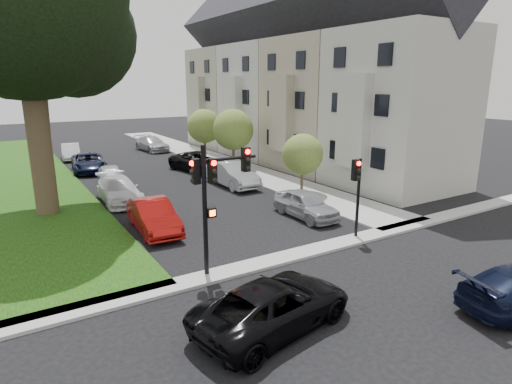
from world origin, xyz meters
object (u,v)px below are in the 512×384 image
small_tree_b (233,130)px  car_parked_0 (306,204)px  car_parked_4 (152,144)px  small_tree_a (303,154)px  traffic_signal_secondary (357,184)px  car_parked_9 (71,152)px  car_parked_5 (153,216)px  small_tree_c (204,126)px  car_parked_2 (198,162)px  car_parked_6 (119,190)px  car_cross_near (274,305)px  car_parked_8 (89,162)px  car_parked_1 (232,174)px  traffic_signal_main (214,187)px  car_parked_7 (111,176)px

small_tree_b → car_parked_0: (-2.71, -12.63, -2.46)m
car_parked_4 → small_tree_a: bearing=-89.3°
traffic_signal_secondary → car_parked_0: bearing=88.2°
car_parked_4 → car_parked_9: bearing=-179.0°
car_parked_4 → car_parked_5: size_ratio=1.10×
small_tree_c → car_parked_5: (-10.05, -15.87, -2.23)m
car_parked_2 → car_parked_6: car_parked_2 is taller
small_tree_c → car_parked_4: small_tree_c is taller
small_tree_c → car_cross_near: bearing=-111.0°
car_parked_8 → car_parked_6: bearing=-84.8°
car_parked_1 → traffic_signal_main: bearing=-122.0°
car_parked_0 → small_tree_b: bearing=78.3°
small_tree_c → car_parked_4: (-2.40, 7.39, -2.25)m
car_parked_5 → small_tree_a: bearing=13.8°
car_parked_0 → small_tree_a: bearing=55.3°
small_tree_a → car_parked_1: (-2.68, 4.03, -1.69)m
small_tree_c → car_parked_8: size_ratio=0.87×
car_parked_6 → car_parked_9: bearing=92.3°
small_tree_c → traffic_signal_main: traffic_signal_main is taller
small_tree_a → car_parked_5: 10.37m
car_cross_near → car_parked_8: size_ratio=0.97×
small_tree_c → car_parked_7: 11.50m
car_parked_0 → car_parked_8: size_ratio=0.80×
car_parked_6 → small_tree_b: bearing=27.0°
traffic_signal_secondary → car_parked_1: size_ratio=0.75×
car_parked_5 → car_parked_7: (0.44, 9.99, -0.04)m
car_parked_8 → car_parked_7: bearing=-80.9°
car_parked_6 → small_tree_a: bearing=-19.9°
small_tree_b → traffic_signal_main: bearing=-120.7°
car_parked_6 → small_tree_c: bearing=46.7°
small_tree_c → car_cross_near: (-9.78, -25.47, -2.28)m
small_tree_b → car_parked_4: small_tree_b is taller
car_parked_1 → car_parked_5: car_parked_1 is taller
small_tree_a → car_cross_near: 15.15m
car_parked_2 → traffic_signal_secondary: bearing=-102.3°
traffic_signal_main → car_parked_8: (-0.23, 21.51, -2.57)m
car_parked_4 → car_parked_7: (-7.21, -13.28, -0.02)m
car_cross_near → small_tree_c: bearing=-31.9°
car_parked_9 → car_parked_5: bearing=-82.6°
small_tree_b → traffic_signal_main: 18.86m
traffic_signal_main → small_tree_a: bearing=37.7°
small_tree_a → small_tree_c: small_tree_c is taller
traffic_signal_main → small_tree_b: bearing=59.3°
traffic_signal_main → car_parked_6: 11.83m
small_tree_a → car_parked_4: (-2.40, 21.43, -1.77)m
car_parked_2 → car_parked_0: bearing=-102.0°
car_parked_5 → car_parked_9: 22.36m
traffic_signal_main → car_parked_2: traffic_signal_main is taller
car_parked_0 → car_parked_2: 13.61m
traffic_signal_main → car_parked_7: 15.79m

